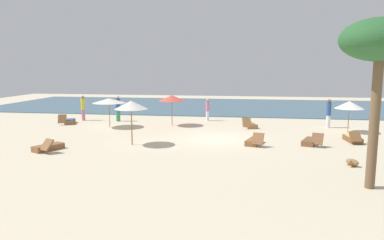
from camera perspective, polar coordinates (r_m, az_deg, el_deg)
ground_plane at (r=20.76m, az=3.75°, el=-3.02°), size 60.00×60.00×0.00m
ocean_water at (r=37.53m, az=6.03°, el=2.18°), size 48.00×16.00×0.06m
umbrella_0 at (r=25.19m, az=-3.18°, el=3.46°), size 1.86×1.86×2.13m
umbrella_1 at (r=24.56m, az=23.51°, el=2.19°), size 1.76×1.76×1.98m
umbrella_2 at (r=25.09m, az=-12.92°, el=2.98°), size 2.20×2.20×1.97m
umbrella_3 at (r=19.16m, az=-9.54°, el=2.34°), size 1.74×1.74×2.35m
lounger_1 at (r=21.80m, az=23.97°, el=-2.72°), size 0.75×1.75×0.67m
lounger_2 at (r=24.87m, az=9.05°, el=-0.78°), size 1.07×1.73×0.75m
lounger_3 at (r=19.30m, az=-21.68°, el=-3.98°), size 1.27×1.78×0.69m
lounger_4 at (r=19.58m, az=9.77°, el=-3.32°), size 1.02×1.75×0.73m
lounger_5 at (r=20.28m, az=18.15°, el=-3.22°), size 1.14×1.76×0.72m
lounger_6 at (r=27.65m, az=-18.73°, el=-0.19°), size 1.12×1.75×0.74m
person_0 at (r=27.54m, az=2.46°, el=1.67°), size 0.40×0.40×1.68m
person_1 at (r=27.85m, az=-11.57°, el=1.81°), size 0.40×0.40×1.93m
person_2 at (r=28.89m, az=-16.75°, el=1.88°), size 0.32×0.32×1.90m
person_3 at (r=26.04m, az=20.67°, el=1.02°), size 0.45×0.45×1.93m
palm_1 at (r=13.43m, az=27.48°, el=10.62°), size 2.58×2.58×5.70m
dog at (r=16.58m, az=23.85°, el=-6.11°), size 0.58×0.65×0.32m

